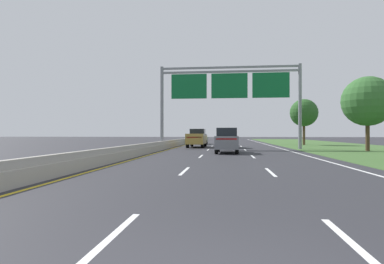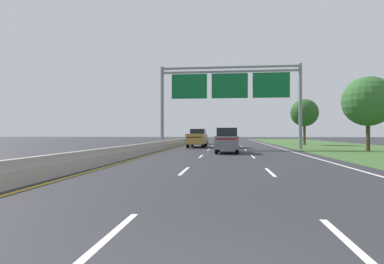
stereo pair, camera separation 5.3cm
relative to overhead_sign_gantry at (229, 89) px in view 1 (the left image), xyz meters
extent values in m
plane|color=#2B2B30|center=(-0.30, 4.25, -6.37)|extent=(220.00, 220.00, 0.00)
cube|color=white|center=(-2.15, -29.25, -6.36)|extent=(0.14, 3.00, 0.01)
cube|color=white|center=(-2.15, -20.25, -6.36)|extent=(0.14, 3.00, 0.01)
cube|color=white|center=(-2.15, -11.25, -6.36)|extent=(0.14, 3.00, 0.01)
cube|color=white|center=(-2.15, -2.25, -6.36)|extent=(0.14, 3.00, 0.01)
cube|color=white|center=(-2.15, 6.75, -6.36)|extent=(0.14, 3.00, 0.01)
cube|color=white|center=(-2.15, 15.75, -6.36)|extent=(0.14, 3.00, 0.01)
cube|color=white|center=(-2.15, 24.75, -6.36)|extent=(0.14, 3.00, 0.01)
cube|color=white|center=(-2.15, 33.75, -6.36)|extent=(0.14, 3.00, 0.01)
cube|color=white|center=(-2.15, 42.75, -6.36)|extent=(0.14, 3.00, 0.01)
cube|color=white|center=(-2.15, 51.75, -6.36)|extent=(0.14, 3.00, 0.01)
cube|color=white|center=(1.55, -29.25, -6.36)|extent=(0.14, 3.00, 0.01)
cube|color=white|center=(1.55, -20.25, -6.36)|extent=(0.14, 3.00, 0.01)
cube|color=white|center=(1.55, -11.25, -6.36)|extent=(0.14, 3.00, 0.01)
cube|color=white|center=(1.55, -2.25, -6.36)|extent=(0.14, 3.00, 0.01)
cube|color=white|center=(1.55, 6.75, -6.36)|extent=(0.14, 3.00, 0.01)
cube|color=white|center=(1.55, 15.75, -6.36)|extent=(0.14, 3.00, 0.01)
cube|color=white|center=(1.55, 24.75, -6.36)|extent=(0.14, 3.00, 0.01)
cube|color=white|center=(1.55, 33.75, -6.36)|extent=(0.14, 3.00, 0.01)
cube|color=white|center=(1.55, 42.75, -6.36)|extent=(0.14, 3.00, 0.01)
cube|color=white|center=(1.55, 51.75, -6.36)|extent=(0.14, 3.00, 0.01)
cube|color=white|center=(5.60, 4.25, -6.36)|extent=(0.16, 106.00, 0.01)
cube|color=gold|center=(-6.20, 4.25, -6.36)|extent=(0.16, 106.00, 0.01)
cube|color=#3D602D|center=(13.65, 4.25, -6.36)|extent=(14.00, 110.00, 0.02)
cube|color=#A8A399|center=(-6.90, 4.25, -6.09)|extent=(0.60, 110.00, 0.55)
cube|color=#A8A399|center=(-6.90, 4.25, -5.67)|extent=(0.25, 110.00, 0.30)
cylinder|color=gray|center=(-7.35, 0.09, -1.89)|extent=(0.36, 0.36, 8.96)
cylinder|color=gray|center=(7.35, 0.09, -1.89)|extent=(0.36, 0.36, 8.96)
cube|color=gray|center=(0.00, 0.09, 2.37)|extent=(14.70, 0.24, 0.20)
cube|color=gray|center=(0.00, 0.09, 1.92)|extent=(14.70, 0.24, 0.20)
cube|color=#0C602D|center=(-4.33, -0.09, 0.37)|extent=(3.83, 0.12, 2.65)
cube|color=#0C602D|center=(0.00, -0.09, 0.37)|extent=(3.83, 0.12, 2.65)
cube|color=#0C602D|center=(4.33, -0.09, 0.37)|extent=(3.83, 0.12, 2.65)
cube|color=#A38438|center=(-3.82, 3.59, -5.45)|extent=(2.14, 5.45, 1.00)
cube|color=black|center=(-3.80, 4.44, -4.56)|extent=(1.77, 1.95, 0.78)
cube|color=#B21414|center=(-3.89, 0.93, -5.15)|extent=(1.68, 0.13, 0.12)
cube|color=#A38438|center=(-3.87, 1.86, -4.85)|extent=(2.05, 2.00, 0.20)
cylinder|color=black|center=(-4.62, 5.45, -5.95)|extent=(0.32, 0.85, 0.84)
cylinder|color=black|center=(-2.92, 5.40, -5.95)|extent=(0.32, 0.85, 0.84)
cylinder|color=black|center=(-4.72, 1.78, -5.95)|extent=(0.32, 0.85, 0.84)
cylinder|color=black|center=(-3.02, 1.73, -5.95)|extent=(0.32, 0.85, 0.84)
cube|color=slate|center=(-0.26, -7.00, -5.46)|extent=(2.00, 4.74, 1.05)
cube|color=black|center=(-0.27, -7.15, -4.60)|extent=(1.70, 3.03, 0.68)
cube|color=#B21414|center=(-0.31, -9.31, -5.15)|extent=(1.60, 0.11, 0.12)
cylinder|color=black|center=(-1.05, -5.38, -5.99)|extent=(0.28, 0.77, 0.76)
cylinder|color=black|center=(0.59, -5.42, -5.99)|extent=(0.28, 0.77, 0.76)
cylinder|color=black|center=(-1.12, -8.58, -5.99)|extent=(0.28, 0.77, 0.76)
cylinder|color=black|center=(0.52, -8.61, -5.99)|extent=(0.28, 0.77, 0.76)
cube|color=black|center=(-0.22, 2.45, -5.46)|extent=(1.90, 4.70, 1.05)
cube|color=black|center=(-0.22, 2.30, -4.60)|extent=(1.64, 3.00, 0.68)
cube|color=#B21414|center=(-0.22, 0.14, -5.15)|extent=(1.60, 0.08, 0.12)
cylinder|color=black|center=(-1.04, 4.05, -5.99)|extent=(0.26, 0.76, 0.76)
cylinder|color=black|center=(0.60, 4.05, -5.99)|extent=(0.26, 0.76, 0.76)
cylinder|color=black|center=(-1.04, 0.85, -5.99)|extent=(0.26, 0.76, 0.76)
cylinder|color=black|center=(0.60, 0.86, -5.99)|extent=(0.26, 0.76, 0.76)
cube|color=#193D23|center=(-4.18, 14.78, -5.68)|extent=(1.86, 4.42, 0.72)
cube|color=black|center=(-4.18, 14.73, -5.06)|extent=(1.59, 2.31, 0.52)
cube|color=#B21414|center=(-4.16, 12.62, -5.46)|extent=(1.53, 0.09, 0.12)
cylinder|color=black|center=(-4.99, 16.27, -6.04)|extent=(0.23, 0.66, 0.66)
cylinder|color=black|center=(-3.39, 16.29, -6.04)|extent=(0.23, 0.66, 0.66)
cylinder|color=black|center=(-4.96, 13.28, -6.04)|extent=(0.23, 0.66, 0.66)
cylinder|color=black|center=(-3.36, 13.29, -6.04)|extent=(0.23, 0.66, 0.66)
cylinder|color=#4C3823|center=(12.74, -3.03, -4.97)|extent=(0.36, 0.36, 2.80)
sphere|color=#33662D|center=(12.74, -3.03, -1.72)|extent=(4.61, 4.61, 4.61)
cylinder|color=#4C3823|center=(10.68, 12.53, -4.84)|extent=(0.36, 0.36, 3.05)
sphere|color=#285623|center=(10.68, 12.53, -1.76)|extent=(3.90, 3.90, 3.90)
camera|label=1|loc=(-0.33, -34.06, -4.72)|focal=29.67mm
camera|label=2|loc=(-0.27, -34.05, -4.72)|focal=29.67mm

